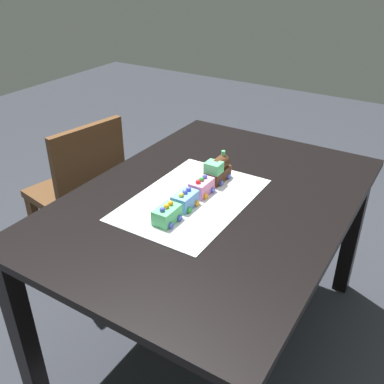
% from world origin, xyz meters
% --- Properties ---
extents(ground_plane, '(8.00, 8.00, 0.00)m').
position_xyz_m(ground_plane, '(0.00, 0.00, 0.00)').
color(ground_plane, '#2D3038').
extents(dining_table, '(1.40, 1.00, 0.74)m').
position_xyz_m(dining_table, '(0.00, 0.00, 0.63)').
color(dining_table, black).
rests_on(dining_table, ground).
extents(chair, '(0.47, 0.47, 0.86)m').
position_xyz_m(chair, '(-0.09, -0.83, 0.47)').
color(chair, brown).
rests_on(chair, ground).
extents(cake_board, '(0.60, 0.40, 0.00)m').
position_xyz_m(cake_board, '(0.06, -0.06, 0.74)').
color(cake_board, silver).
rests_on(cake_board, dining_table).
extents(cake_locomotive, '(0.14, 0.08, 0.12)m').
position_xyz_m(cake_locomotive, '(-0.12, -0.05, 0.79)').
color(cake_locomotive, '#472816').
rests_on(cake_locomotive, cake_board).
extents(cake_car_tanker_bubblegum, '(0.10, 0.08, 0.07)m').
position_xyz_m(cake_car_tanker_bubblegum, '(0.01, -0.05, 0.77)').
color(cake_car_tanker_bubblegum, pink).
rests_on(cake_car_tanker_bubblegum, cake_board).
extents(cake_car_hopper_sky_blue, '(0.10, 0.08, 0.07)m').
position_xyz_m(cake_car_hopper_sky_blue, '(0.12, -0.05, 0.77)').
color(cake_car_hopper_sky_blue, '#669EEA').
rests_on(cake_car_hopper_sky_blue, cake_board).
extents(cake_car_flatbed_mint_green, '(0.10, 0.08, 0.07)m').
position_xyz_m(cake_car_flatbed_mint_green, '(0.24, -0.05, 0.77)').
color(cake_car_flatbed_mint_green, '#59CC7A').
rests_on(cake_car_flatbed_mint_green, cake_board).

